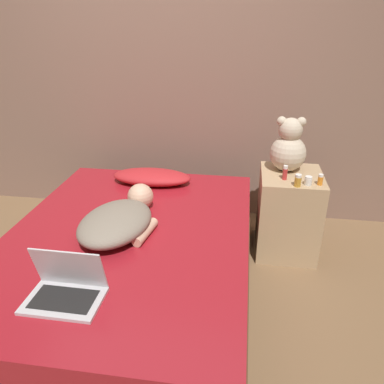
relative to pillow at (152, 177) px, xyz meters
name	(u,v)px	position (x,y,z in m)	size (l,w,h in m)	color
ground_plane	(133,293)	(0.03, -0.74, -0.52)	(12.00, 12.00, 0.00)	brown
wall_back	(167,64)	(0.03, 0.53, 0.78)	(8.00, 0.06, 2.60)	#846656
bed	(131,265)	(0.03, -0.74, -0.29)	(1.48, 1.98, 0.47)	#4C331E
nightstand	(288,213)	(1.05, -0.05, -0.21)	(0.44, 0.48, 0.63)	tan
pillow	(152,177)	(0.00, 0.00, 0.00)	(0.61, 0.28, 0.11)	red
person_lying	(120,219)	(-0.02, -0.72, 0.02)	(0.48, 0.74, 0.17)	gray
laptop	(66,288)	(-0.07, -1.33, 0.00)	(0.35, 0.23, 0.24)	silver
teddy_bear	(289,148)	(1.01, 0.03, 0.28)	(0.26, 0.26, 0.40)	beige
bottle_white	(308,181)	(1.13, -0.22, 0.13)	(0.05, 0.05, 0.06)	white
bottle_amber	(298,181)	(1.06, -0.26, 0.15)	(0.04, 0.04, 0.09)	gold
bottle_orange	(320,180)	(1.21, -0.21, 0.14)	(0.03, 0.03, 0.08)	orange
bottle_red	(285,173)	(0.99, -0.15, 0.15)	(0.03, 0.03, 0.10)	#B72D2D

